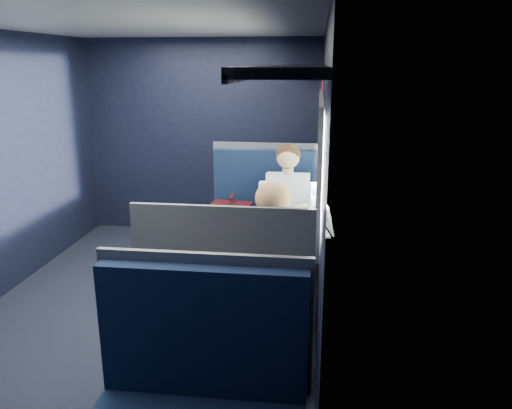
# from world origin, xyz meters

# --- Properties ---
(ground) EXTENTS (2.80, 4.20, 0.01)m
(ground) POSITION_xyz_m (0.00, 0.00, -0.01)
(ground) COLOR black
(room_shell) EXTENTS (3.00, 4.40, 2.40)m
(room_shell) POSITION_xyz_m (0.02, 0.00, 1.48)
(room_shell) COLOR black
(room_shell) RESTS_ON ground
(table) EXTENTS (0.62, 1.00, 0.74)m
(table) POSITION_xyz_m (1.03, 0.00, 0.66)
(table) COLOR #54565E
(table) RESTS_ON ground
(seat_bay_near) EXTENTS (1.04, 0.62, 1.26)m
(seat_bay_near) POSITION_xyz_m (0.83, 0.87, 0.43)
(seat_bay_near) COLOR black
(seat_bay_near) RESTS_ON ground
(seat_bay_far) EXTENTS (1.04, 0.62, 1.26)m
(seat_bay_far) POSITION_xyz_m (0.85, -0.87, 0.41)
(seat_bay_far) COLOR black
(seat_bay_far) RESTS_ON ground
(seat_row_front) EXTENTS (1.04, 0.51, 1.16)m
(seat_row_front) POSITION_xyz_m (0.85, 1.80, 0.41)
(seat_row_front) COLOR black
(seat_row_front) RESTS_ON ground
(man) EXTENTS (0.53, 0.56, 1.32)m
(man) POSITION_xyz_m (1.10, 0.70, 0.72)
(man) COLOR black
(man) RESTS_ON ground
(woman) EXTENTS (0.53, 0.56, 1.32)m
(woman) POSITION_xyz_m (1.10, -0.71, 0.73)
(woman) COLOR black
(woman) RESTS_ON ground
(papers) EXTENTS (0.60, 0.78, 0.01)m
(papers) POSITION_xyz_m (1.02, 0.03, 0.74)
(papers) COLOR white
(papers) RESTS_ON table
(laptop) EXTENTS (0.31, 0.37, 0.25)m
(laptop) POSITION_xyz_m (1.39, 0.01, 0.81)
(laptop) COLOR silver
(laptop) RESTS_ON table
(bottle_small) EXTENTS (0.07, 0.07, 0.25)m
(bottle_small) POSITION_xyz_m (1.33, 0.36, 0.85)
(bottle_small) COLOR silver
(bottle_small) RESTS_ON table
(cup) EXTENTS (0.07, 0.07, 0.10)m
(cup) POSITION_xyz_m (1.28, 0.44, 0.79)
(cup) COLOR white
(cup) RESTS_ON table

